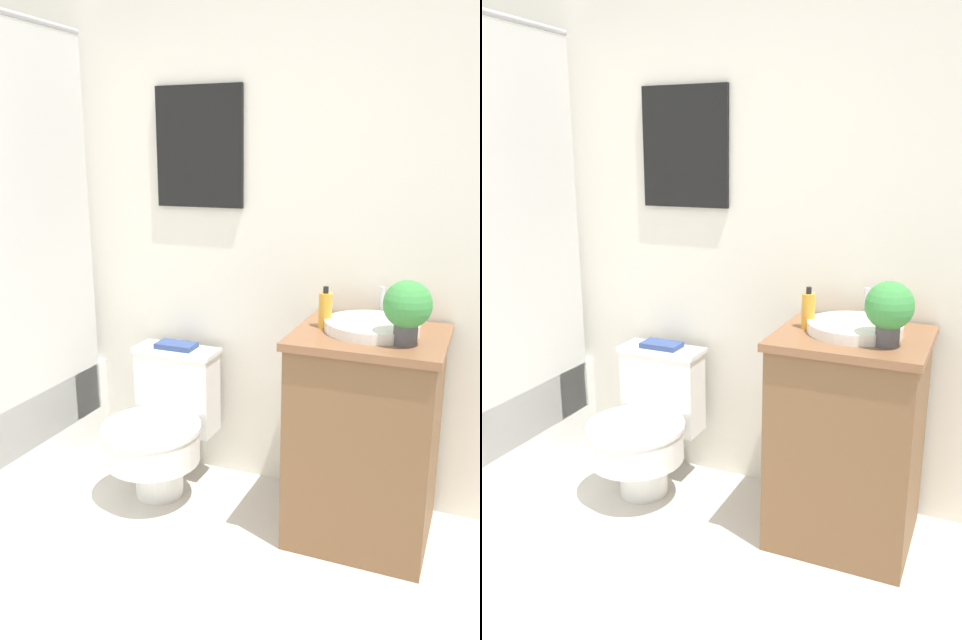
% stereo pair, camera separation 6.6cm
% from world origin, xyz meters
% --- Properties ---
extents(wall_back, '(3.32, 0.07, 2.50)m').
position_xyz_m(wall_back, '(0.00, 2.08, 1.25)').
color(wall_back, silver).
rests_on(wall_back, ground_plane).
extents(toilet, '(0.42, 0.53, 0.62)m').
position_xyz_m(toilet, '(-0.01, 1.78, 0.31)').
color(toilet, white).
rests_on(toilet, ground_plane).
extents(vanity, '(0.55, 0.50, 0.83)m').
position_xyz_m(vanity, '(0.88, 1.79, 0.42)').
color(vanity, brown).
rests_on(vanity, ground_plane).
extents(sink, '(0.35, 0.38, 0.13)m').
position_xyz_m(sink, '(0.88, 1.81, 0.85)').
color(sink, white).
rests_on(sink, vanity).
extents(soap_bottle, '(0.05, 0.05, 0.16)m').
position_xyz_m(soap_bottle, '(0.70, 1.80, 0.90)').
color(soap_bottle, gold).
rests_on(soap_bottle, vanity).
extents(potted_plant, '(0.17, 0.17, 0.23)m').
position_xyz_m(potted_plant, '(1.01, 1.69, 0.96)').
color(potted_plant, '#4C4C51').
rests_on(potted_plant, vanity).
extents(book_on_tank, '(0.18, 0.10, 0.02)m').
position_xyz_m(book_on_tank, '(-0.01, 1.93, 0.64)').
color(book_on_tank, '#33477F').
rests_on(book_on_tank, toilet).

